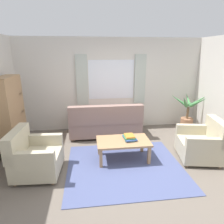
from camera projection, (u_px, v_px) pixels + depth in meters
name	position (u px, v px, depth m)	size (l,w,h in m)	color
ground_plane	(125.00, 167.00, 3.91)	(6.24, 6.24, 0.00)	#6B6056
wall_back	(111.00, 85.00, 5.67)	(5.32, 0.12, 2.60)	silver
window_with_curtains	(111.00, 80.00, 5.55)	(1.98, 0.07, 1.40)	white
area_rug	(125.00, 167.00, 3.91)	(2.27, 1.98, 0.01)	#4C5684
couch	(105.00, 123.00, 5.28)	(1.90, 0.82, 0.92)	gray
armchair_left	(34.00, 157.00, 3.61)	(0.87, 0.89, 0.88)	#BCB293
armchair_right	(202.00, 143.00, 4.12)	(0.96, 0.98, 0.88)	#BCB293
coffee_table	(123.00, 143.00, 4.09)	(1.10, 0.64, 0.44)	#A87F56
book_stack_on_table	(129.00, 137.00, 4.11)	(0.27, 0.34, 0.10)	#5B8E93
potted_plant	(188.00, 115.00, 5.65)	(1.05, 1.12, 1.15)	#9E6B4C
bookshelf	(14.00, 119.00, 4.35)	(0.30, 0.94, 1.72)	#A87F56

